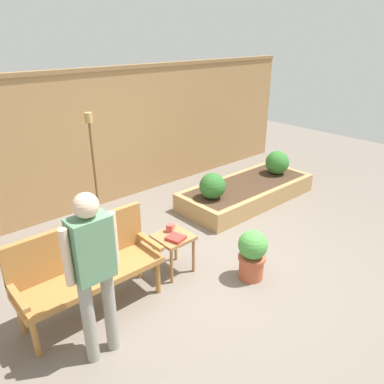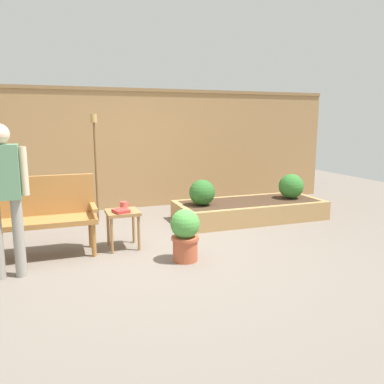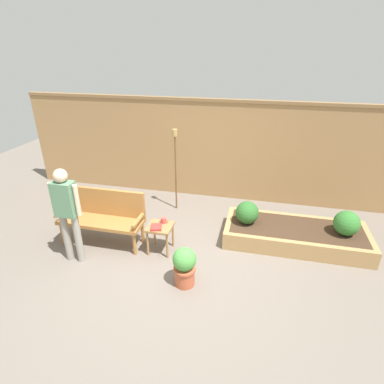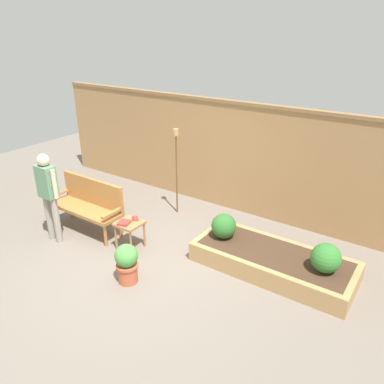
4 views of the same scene
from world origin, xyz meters
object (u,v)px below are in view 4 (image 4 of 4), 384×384
(garden_bench, at_px, (89,201))
(cup_on_table, at_px, (135,218))
(person_by_bench, at_px, (48,190))
(side_table, at_px, (130,227))
(shrub_far_corner, at_px, (326,258))
(shrub_near_bench, at_px, (224,226))
(tiki_torch, at_px, (176,157))
(potted_boxwood, at_px, (127,262))
(book_on_table, at_px, (124,223))

(garden_bench, distance_m, cup_on_table, 1.08)
(cup_on_table, bearing_deg, person_by_bench, -153.14)
(side_table, distance_m, shrub_far_corner, 3.04)
(side_table, height_order, shrub_near_bench, shrub_near_bench)
(shrub_near_bench, xyz_separation_m, tiki_torch, (-1.50, 0.77, 0.66))
(cup_on_table, distance_m, shrub_far_corner, 2.98)
(potted_boxwood, distance_m, tiki_torch, 2.47)
(cup_on_table, height_order, person_by_bench, person_by_bench)
(garden_bench, xyz_separation_m, tiki_torch, (0.89, 1.42, 0.61))
(garden_bench, distance_m, shrub_near_bench, 2.48)
(tiki_torch, bearing_deg, person_by_bench, -118.19)
(book_on_table, xyz_separation_m, shrub_far_corner, (2.99, 0.81, 0.01))
(garden_bench, bearing_deg, shrub_near_bench, 15.20)
(potted_boxwood, bearing_deg, tiki_torch, 108.66)
(potted_boxwood, distance_m, person_by_bench, 1.94)
(book_on_table, height_order, shrub_near_bench, shrub_near_bench)
(cup_on_table, distance_m, book_on_table, 0.20)
(cup_on_table, relative_size, book_on_table, 0.67)
(book_on_table, bearing_deg, tiki_torch, 78.89)
(shrub_near_bench, bearing_deg, side_table, -151.61)
(side_table, bearing_deg, person_by_bench, -156.41)
(side_table, height_order, cup_on_table, cup_on_table)
(potted_boxwood, distance_m, shrub_far_corner, 2.77)
(garden_bench, xyz_separation_m, shrub_near_bench, (2.39, 0.65, -0.05))
(potted_boxwood, bearing_deg, cup_on_table, 124.76)
(garden_bench, relative_size, person_by_bench, 0.92)
(cup_on_table, relative_size, tiki_torch, 0.07)
(book_on_table, distance_m, potted_boxwood, 0.89)
(garden_bench, height_order, side_table, garden_bench)
(book_on_table, xyz_separation_m, shrub_near_bench, (1.38, 0.81, 0.00))
(garden_bench, height_order, shrub_near_bench, garden_bench)
(shrub_near_bench, bearing_deg, book_on_table, -149.51)
(book_on_table, bearing_deg, side_table, 53.64)
(side_table, distance_m, book_on_table, 0.14)
(garden_bench, relative_size, cup_on_table, 11.37)
(garden_bench, xyz_separation_m, book_on_table, (1.01, -0.16, -0.05))
(potted_boxwood, bearing_deg, garden_bench, 154.64)
(person_by_bench, bearing_deg, shrub_far_corner, 16.88)
(cup_on_table, xyz_separation_m, person_by_bench, (-1.29, -0.65, 0.41))
(cup_on_table, distance_m, person_by_bench, 1.50)
(cup_on_table, height_order, potted_boxwood, potted_boxwood)
(garden_bench, bearing_deg, side_table, -4.36)
(garden_bench, xyz_separation_m, shrub_far_corner, (4.00, 0.65, -0.04))
(potted_boxwood, height_order, shrub_near_bench, shrub_near_bench)
(book_on_table, bearing_deg, shrub_far_corner, -0.20)
(side_table, bearing_deg, shrub_far_corner, 13.87)
(cup_on_table, height_order, shrub_near_bench, shrub_near_bench)
(side_table, xyz_separation_m, shrub_near_bench, (1.35, 0.73, 0.10))
(garden_bench, height_order, tiki_torch, tiki_torch)
(book_on_table, relative_size, tiki_torch, 0.11)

